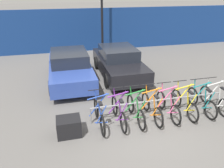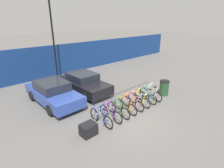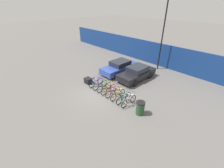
{
  "view_description": "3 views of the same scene",
  "coord_description": "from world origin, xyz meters",
  "px_view_note": "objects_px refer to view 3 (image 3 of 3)",
  "views": [
    {
      "loc": [
        -2.37,
        -5.22,
        4.03
      ],
      "look_at": [
        -0.72,
        1.42,
        0.98
      ],
      "focal_mm": 35.0,
      "sensor_mm": 36.0,
      "label": 1
    },
    {
      "loc": [
        -6.08,
        -5.25,
        4.94
      ],
      "look_at": [
        0.87,
        2.09,
        1.13
      ],
      "focal_mm": 28.0,
      "sensor_mm": 36.0,
      "label": 2
    },
    {
      "loc": [
        8.9,
        -6.95,
        7.2
      ],
      "look_at": [
        0.29,
        1.09,
        0.64
      ],
      "focal_mm": 24.0,
      "sensor_mm": 36.0,
      "label": 3
    }
  ],
  "objects_px": {
    "lamp_post": "(163,33)",
    "bicycle_blue": "(96,82)",
    "bicycle_green": "(104,87)",
    "car_blue": "(119,67)",
    "bicycle_teal": "(124,98)",
    "trash_bin": "(140,108)",
    "bicycle_orange": "(108,89)",
    "bicycle_purple": "(100,85)",
    "bicycle_white": "(129,101)",
    "bicycle_yellow": "(118,95)",
    "bicycle_pink": "(113,92)",
    "cargo_crate": "(88,81)",
    "car_black": "(137,73)",
    "bike_rack": "(112,89)"
  },
  "relations": [
    {
      "from": "bicycle_green",
      "to": "car_black",
      "type": "xyz_separation_m",
      "value": [
        0.53,
        3.98,
        0.31
      ]
    },
    {
      "from": "bicycle_pink",
      "to": "bicycle_white",
      "type": "distance_m",
      "value": 1.82
    },
    {
      "from": "bicycle_purple",
      "to": "lamp_post",
      "type": "distance_m",
      "value": 8.91
    },
    {
      "from": "bike_rack",
      "to": "bicycle_teal",
      "type": "distance_m",
      "value": 1.55
    },
    {
      "from": "bicycle_yellow",
      "to": "cargo_crate",
      "type": "distance_m",
      "value": 3.92
    },
    {
      "from": "bicycle_purple",
      "to": "bicycle_white",
      "type": "height_order",
      "value": "same"
    },
    {
      "from": "bicycle_pink",
      "to": "car_blue",
      "type": "height_order",
      "value": "car_blue"
    },
    {
      "from": "bike_rack",
      "to": "bicycle_teal",
      "type": "bearing_deg",
      "value": -5.53
    },
    {
      "from": "bike_rack",
      "to": "cargo_crate",
      "type": "height_order",
      "value": "bike_rack"
    },
    {
      "from": "bicycle_orange",
      "to": "bicycle_pink",
      "type": "height_order",
      "value": "same"
    },
    {
      "from": "bicycle_purple",
      "to": "cargo_crate",
      "type": "xyz_separation_m",
      "value": [
        -1.59,
        -0.26,
        -0.1
      ]
    },
    {
      "from": "bike_rack",
      "to": "bicycle_pink",
      "type": "height_order",
      "value": "bicycle_pink"
    },
    {
      "from": "bicycle_green",
      "to": "cargo_crate",
      "type": "relative_size",
      "value": 2.44
    },
    {
      "from": "bicycle_green",
      "to": "bicycle_pink",
      "type": "bearing_deg",
      "value": 3.79
    },
    {
      "from": "bicycle_green",
      "to": "trash_bin",
      "type": "relative_size",
      "value": 1.66
    },
    {
      "from": "bicycle_yellow",
      "to": "bicycle_teal",
      "type": "distance_m",
      "value": 0.66
    },
    {
      "from": "bicycle_green",
      "to": "bicycle_purple",
      "type": "bearing_deg",
      "value": -176.21
    },
    {
      "from": "bicycle_pink",
      "to": "cargo_crate",
      "type": "distance_m",
      "value": 3.32
    },
    {
      "from": "bicycle_teal",
      "to": "car_blue",
      "type": "bearing_deg",
      "value": 141.91
    },
    {
      "from": "bicycle_orange",
      "to": "bicycle_pink",
      "type": "xyz_separation_m",
      "value": [
        0.59,
        0.0,
        0.0
      ]
    },
    {
      "from": "lamp_post",
      "to": "bicycle_blue",
      "type": "bearing_deg",
      "value": -102.43
    },
    {
      "from": "bicycle_orange",
      "to": "car_black",
      "type": "height_order",
      "value": "car_black"
    },
    {
      "from": "bike_rack",
      "to": "bicycle_green",
      "type": "height_order",
      "value": "bicycle_green"
    },
    {
      "from": "bicycle_teal",
      "to": "trash_bin",
      "type": "bearing_deg",
      "value": -2.73
    },
    {
      "from": "bicycle_yellow",
      "to": "cargo_crate",
      "type": "bearing_deg",
      "value": -176.58
    },
    {
      "from": "bicycle_purple",
      "to": "bicycle_pink",
      "type": "relative_size",
      "value": 1.0
    },
    {
      "from": "bicycle_orange",
      "to": "car_black",
      "type": "distance_m",
      "value": 3.99
    },
    {
      "from": "bicycle_white",
      "to": "trash_bin",
      "type": "distance_m",
      "value": 1.28
    },
    {
      "from": "bicycle_yellow",
      "to": "lamp_post",
      "type": "xyz_separation_m",
      "value": [
        -1.2,
        7.97,
        3.82
      ]
    },
    {
      "from": "bicycle_yellow",
      "to": "bicycle_green",
      "type": "bearing_deg",
      "value": 179.67
    },
    {
      "from": "bicycle_blue",
      "to": "trash_bin",
      "type": "relative_size",
      "value": 1.66
    },
    {
      "from": "bicycle_yellow",
      "to": "cargo_crate",
      "type": "relative_size",
      "value": 2.44
    },
    {
      "from": "bicycle_blue",
      "to": "cargo_crate",
      "type": "distance_m",
      "value": 1.0
    },
    {
      "from": "bicycle_orange",
      "to": "trash_bin",
      "type": "relative_size",
      "value": 1.66
    },
    {
      "from": "bike_rack",
      "to": "bicycle_blue",
      "type": "bearing_deg",
      "value": -175.92
    },
    {
      "from": "bicycle_purple",
      "to": "bicycle_white",
      "type": "relative_size",
      "value": 1.0
    },
    {
      "from": "bicycle_orange",
      "to": "lamp_post",
      "type": "relative_size",
      "value": 0.22
    },
    {
      "from": "bicycle_purple",
      "to": "cargo_crate",
      "type": "distance_m",
      "value": 1.61
    },
    {
      "from": "bicycle_green",
      "to": "car_blue",
      "type": "bearing_deg",
      "value": 119.15
    },
    {
      "from": "bicycle_green",
      "to": "bicycle_orange",
      "type": "xyz_separation_m",
      "value": [
        0.56,
        0.0,
        0.0
      ]
    },
    {
      "from": "bicycle_purple",
      "to": "lamp_post",
      "type": "relative_size",
      "value": 0.22
    },
    {
      "from": "bicycle_green",
      "to": "bicycle_orange",
      "type": "bearing_deg",
      "value": 3.79
    },
    {
      "from": "bicycle_yellow",
      "to": "trash_bin",
      "type": "height_order",
      "value": "bicycle_yellow"
    },
    {
      "from": "bicycle_pink",
      "to": "lamp_post",
      "type": "height_order",
      "value": "lamp_post"
    },
    {
      "from": "bicycle_white",
      "to": "car_blue",
      "type": "distance_m",
      "value": 6.12
    },
    {
      "from": "bicycle_white",
      "to": "car_black",
      "type": "relative_size",
      "value": 0.39
    },
    {
      "from": "bicycle_pink",
      "to": "cargo_crate",
      "type": "height_order",
      "value": "bicycle_pink"
    },
    {
      "from": "lamp_post",
      "to": "trash_bin",
      "type": "xyz_separation_m",
      "value": [
        3.67,
        -8.19,
        -3.68
      ]
    },
    {
      "from": "bicycle_yellow",
      "to": "lamp_post",
      "type": "distance_m",
      "value": 8.92
    },
    {
      "from": "bicycle_blue",
      "to": "bicycle_yellow",
      "type": "relative_size",
      "value": 1.0
    }
  ]
}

